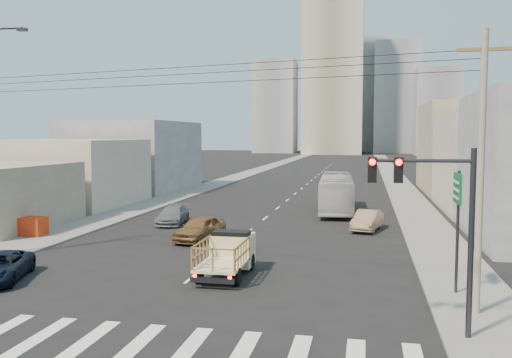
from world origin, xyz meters
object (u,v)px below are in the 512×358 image
(flatbed_pickup, at_px, (227,252))
(sedan_grey, at_px, (173,215))
(utility_pole, at_px, (481,170))
(sedan_brown, at_px, (200,228))
(traffic_signal, at_px, (437,210))
(sedan_tan, at_px, (367,220))
(green_sign, at_px, (457,202))
(crate_stack, at_px, (31,226))
(city_bus, at_px, (337,193))

(flatbed_pickup, height_order, sedan_grey, flatbed_pickup)
(utility_pole, bearing_deg, sedan_brown, 140.48)
(sedan_brown, xyz_separation_m, traffic_signal, (12.01, -13.84, 3.34))
(sedan_tan, relative_size, sedan_grey, 0.93)
(flatbed_pickup, distance_m, sedan_tan, 14.77)
(sedan_tan, height_order, sedan_grey, sedan_tan)
(sedan_grey, relative_size, green_sign, 0.88)
(sedan_brown, relative_size, traffic_signal, 0.73)
(sedan_tan, bearing_deg, traffic_signal, -71.44)
(crate_stack, bearing_deg, flatbed_pickup, -24.34)
(flatbed_pickup, relative_size, traffic_signal, 0.73)
(sedan_brown, bearing_deg, utility_pole, -27.80)
(sedan_brown, relative_size, crate_stack, 2.42)
(green_sign, bearing_deg, flatbed_pickup, 172.86)
(city_bus, relative_size, traffic_signal, 1.90)
(traffic_signal, bearing_deg, utility_pole, 55.39)
(city_bus, bearing_deg, crate_stack, -142.31)
(sedan_brown, bearing_deg, crate_stack, -162.54)
(sedan_tan, distance_m, sedan_grey, 13.79)
(city_bus, relative_size, sedan_grey, 2.59)
(sedan_grey, relative_size, utility_pole, 0.44)
(city_bus, xyz_separation_m, sedan_brown, (-7.43, -14.50, -0.85))
(flatbed_pickup, bearing_deg, green_sign, -7.14)
(sedan_brown, relative_size, sedan_tan, 1.07)
(utility_pole, distance_m, crate_stack, 26.94)
(city_bus, relative_size, green_sign, 2.28)
(sedan_brown, relative_size, utility_pole, 0.44)
(city_bus, bearing_deg, sedan_brown, -120.03)
(city_bus, distance_m, sedan_grey, 14.39)
(green_sign, bearing_deg, crate_stack, 162.21)
(crate_stack, bearing_deg, city_bus, 40.58)
(city_bus, bearing_deg, green_sign, -78.55)
(flatbed_pickup, relative_size, sedan_grey, 1.00)
(city_bus, xyz_separation_m, sedan_grey, (-11.25, -8.92, -0.95))
(sedan_grey, distance_m, utility_pole, 24.80)
(sedan_grey, bearing_deg, green_sign, -46.98)
(crate_stack, bearing_deg, utility_pole, -22.71)
(flatbed_pickup, distance_m, city_bus, 22.44)
(flatbed_pickup, height_order, sedan_tan, flatbed_pickup)
(sedan_grey, xyz_separation_m, crate_stack, (-6.94, -6.67, 0.05))
(traffic_signal, bearing_deg, green_sign, 74.45)
(sedan_brown, distance_m, traffic_signal, 18.63)
(sedan_grey, distance_m, green_sign, 22.67)
(sedan_tan, bearing_deg, flatbed_pickup, -102.59)
(flatbed_pickup, relative_size, city_bus, 0.39)
(flatbed_pickup, height_order, city_bus, city_bus)
(flatbed_pickup, xyz_separation_m, crate_stack, (-14.45, 6.54, -0.40))
(sedan_grey, xyz_separation_m, green_sign, (17.22, -14.42, 3.10))
(flatbed_pickup, relative_size, utility_pole, 0.44)
(flatbed_pickup, relative_size, crate_stack, 2.45)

